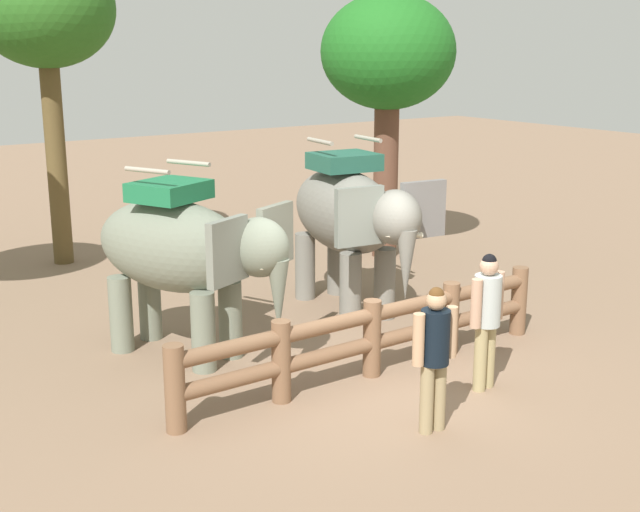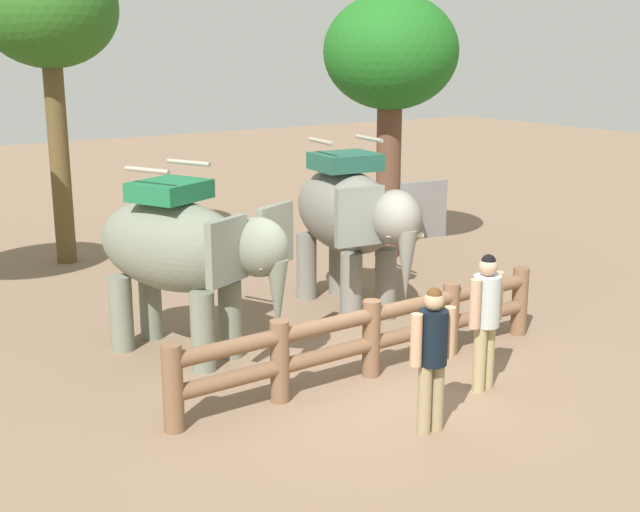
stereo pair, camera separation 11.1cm
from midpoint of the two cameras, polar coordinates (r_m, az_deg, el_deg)
The scene contains 8 objects.
ground_plane at distance 11.19m, azimuth 4.69°, elevation -8.56°, with size 60.00×60.00×0.00m, color #846851.
log_fence at distance 11.19m, azimuth 3.79°, elevation -5.24°, with size 6.00×0.34×1.05m.
elephant_near_left at distance 11.75m, azimuth -8.96°, elevation 0.32°, with size 2.44×3.23×2.74m.
elephant_center at distance 13.61m, azimuth 2.39°, elevation 2.69°, with size 1.90×3.37×2.86m.
tourist_woman_in_black at distance 10.82m, azimuth 11.50°, elevation -3.77°, with size 0.62×0.41×1.79m.
tourist_man_in_blue at distance 9.56m, azimuth 7.98°, elevation -6.31°, with size 0.61×0.34×1.72m.
tree_back_center at distance 17.35m, azimuth -17.78°, elevation 15.37°, with size 2.65×2.65×6.10m.
tree_far_right at distance 17.15m, azimuth 5.01°, elevation 13.25°, with size 2.69×2.69×5.31m.
Camera 2 is at (-6.47, -8.03, 4.33)m, focal length 47.12 mm.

